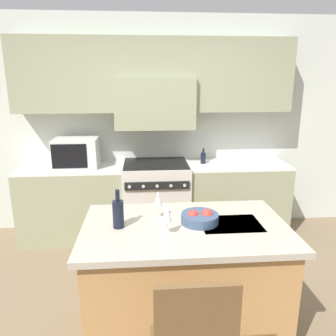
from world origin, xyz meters
name	(u,v)px	position (x,y,z in m)	size (l,w,h in m)	color
back_cabinetry	(154,108)	(0.00, 2.13, 1.59)	(10.00, 0.46, 2.70)	silver
back_counter	(156,200)	(0.00, 1.88, 0.46)	(3.28, 0.62, 0.92)	gray
range_stove	(156,199)	(0.00, 1.85, 0.47)	(0.80, 0.70, 0.95)	beige
microwave	(76,153)	(-0.94, 1.87, 1.09)	(0.51, 0.39, 0.34)	silver
kitchen_island	(185,278)	(0.15, 0.18, 0.45)	(1.51, 0.92, 0.89)	#B7844C
wine_bottle	(118,213)	(-0.34, 0.19, 1.00)	(0.08, 0.08, 0.28)	black
wine_glass_near	(166,214)	(0.00, 0.05, 1.04)	(0.07, 0.07, 0.22)	white
wine_glass_far	(158,200)	(-0.05, 0.33, 1.04)	(0.07, 0.07, 0.22)	white
fruit_bowl	(200,218)	(0.26, 0.22, 0.93)	(0.28, 0.28, 0.11)	#384C6B
oil_bottle_on_counter	(203,158)	(0.59, 1.90, 0.99)	(0.06, 0.06, 0.19)	black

